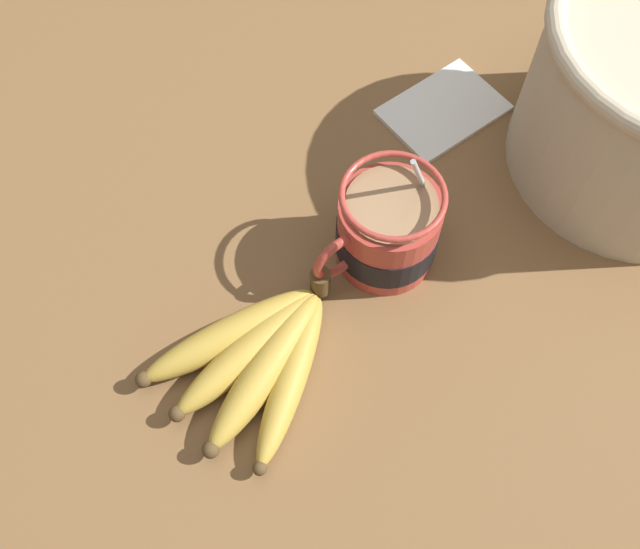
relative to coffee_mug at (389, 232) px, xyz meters
The scene contains 4 objects.
table 8.28cm from the coffee_mug, ahead, with size 137.62×137.62×2.98cm.
coffee_mug is the anchor object (origin of this frame).
banana_bunch 17.18cm from the coffee_mug, ahead, with size 20.31×15.51×4.01cm.
napkin 20.66cm from the coffee_mug, 146.70° to the right, with size 13.39×9.57×0.60cm.
Camera 1 is at (20.10, 25.35, 65.99)cm, focal length 40.00 mm.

